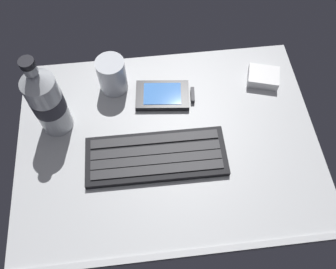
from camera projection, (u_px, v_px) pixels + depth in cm
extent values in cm
cube|color=#B7BABC|center=(168.00, 143.00, 76.61)|extent=(64.00, 48.00, 2.00)
cube|color=#B7BABC|center=(182.00, 254.00, 64.15)|extent=(64.00, 1.20, 0.80)
cube|color=black|center=(156.00, 157.00, 73.22)|extent=(29.13, 11.35, 1.40)
cube|color=#28282B|center=(155.00, 141.00, 74.06)|extent=(26.70, 2.32, 0.30)
cube|color=#28282B|center=(156.00, 150.00, 73.01)|extent=(26.70, 2.32, 0.30)
cube|color=#28282B|center=(156.00, 160.00, 71.95)|extent=(26.70, 2.32, 0.30)
cube|color=#28282B|center=(157.00, 170.00, 70.89)|extent=(26.70, 2.32, 0.30)
cube|color=black|center=(165.00, 95.00, 80.68)|extent=(12.72, 8.80, 1.40)
cube|color=#4C8CEA|center=(165.00, 93.00, 80.02)|extent=(8.97, 6.76, 0.10)
cube|color=#333338|center=(193.00, 95.00, 80.70)|extent=(1.19, 3.86, 1.12)
cylinder|color=silver|center=(112.00, 75.00, 79.01)|extent=(6.40, 6.40, 8.50)
cylinder|color=brown|center=(113.00, 78.00, 79.87)|extent=(5.50, 5.50, 6.12)
cylinder|color=silver|center=(49.00, 105.00, 71.28)|extent=(6.60, 6.60, 15.00)
cone|color=silver|center=(34.00, 77.00, 63.49)|extent=(6.60, 6.60, 2.80)
cylinder|color=silver|center=(30.00, 69.00, 61.47)|extent=(2.51, 2.51, 1.80)
cylinder|color=black|center=(27.00, 63.00, 60.16)|extent=(2.77, 2.77, 1.20)
cylinder|color=#2D2D38|center=(48.00, 103.00, 70.62)|extent=(6.73, 6.73, 3.80)
cube|color=white|center=(263.00, 77.00, 82.57)|extent=(8.29, 7.34, 2.40)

